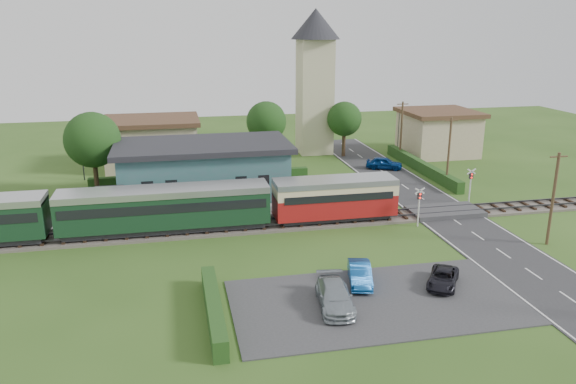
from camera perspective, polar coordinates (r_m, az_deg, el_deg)
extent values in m
plane|color=#2D4C19|center=(44.96, 5.35, -3.89)|extent=(120.00, 120.00, 0.00)
cube|color=#4C443D|center=(46.73, 4.63, -2.94)|extent=(76.00, 3.20, 0.20)
cube|color=#3F3F47|center=(45.97, 4.90, -2.86)|extent=(76.00, 0.08, 0.15)
cube|color=#3F3F47|center=(47.27, 4.40, -2.29)|extent=(76.00, 0.08, 0.15)
cube|color=#28282B|center=(48.73, 16.68, -2.87)|extent=(6.00, 70.00, 0.05)
cube|color=#333335|center=(34.13, 8.88, -10.93)|extent=(17.00, 9.00, 0.08)
cube|color=#333335|center=(50.33, 15.64, -1.92)|extent=(6.20, 3.40, 0.45)
cube|color=gray|center=(48.02, -8.00, -2.34)|extent=(30.00, 3.00, 0.45)
cube|color=#C3BB93|center=(47.79, -17.67, -1.28)|extent=(2.00, 2.00, 2.40)
cube|color=#232328|center=(47.43, -17.80, 0.18)|extent=(2.30, 2.30, 0.15)
cube|color=#316A67|center=(52.94, -8.55, 1.89)|extent=(15.00, 8.00, 4.80)
cube|color=#232328|center=(52.33, -8.67, 4.70)|extent=(16.00, 9.00, 0.50)
cube|color=#232328|center=(49.51, -8.19, -0.70)|extent=(1.20, 0.12, 2.20)
cube|color=black|center=(49.12, -14.08, 0.41)|extent=(1.00, 0.12, 1.20)
cube|color=black|center=(49.07, -11.75, 0.54)|extent=(1.00, 0.12, 1.20)
cube|color=black|center=(49.40, -4.78, 0.95)|extent=(1.00, 0.12, 1.20)
cube|color=black|center=(49.67, -2.50, 1.08)|extent=(1.00, 0.12, 1.20)
cube|color=#232328|center=(46.58, 4.72, -2.36)|extent=(9.00, 2.20, 0.50)
cube|color=maroon|center=(46.26, 4.75, -1.19)|extent=(10.00, 2.80, 1.80)
cube|color=beige|center=(45.90, 4.78, 0.29)|extent=(10.00, 2.82, 0.90)
cube|color=black|center=(46.00, 4.77, -0.13)|extent=(9.00, 2.88, 0.60)
cube|color=#A7AAAD|center=(45.72, 4.80, 1.07)|extent=(10.00, 2.90, 0.45)
cube|color=#232328|center=(44.81, -12.24, -3.48)|extent=(15.20, 2.20, 0.50)
cube|color=#13331D|center=(44.32, -12.36, -1.66)|extent=(16.00, 2.80, 2.60)
cube|color=black|center=(44.20, -12.39, -1.17)|extent=(15.40, 2.86, 0.70)
cube|color=#A7AAAD|center=(43.91, -12.47, 0.07)|extent=(16.00, 2.90, 0.50)
cube|color=#C3BB93|center=(70.96, 2.73, 9.59)|extent=(4.00, 4.00, 14.00)
cone|color=#232328|center=(70.42, 2.83, 16.71)|extent=(6.00, 6.00, 3.60)
cube|color=tan|center=(66.53, -13.64, 4.73)|extent=(10.00, 8.00, 5.00)
cube|color=#472D1E|center=(66.04, -13.80, 7.06)|extent=(10.80, 8.80, 0.50)
cube|color=tan|center=(73.22, 14.98, 5.69)|extent=(8.00, 8.00, 5.00)
cube|color=#472D1E|center=(72.77, 15.14, 7.82)|extent=(8.80, 8.80, 0.50)
cube|color=#193814|center=(32.02, -7.56, -11.71)|extent=(0.80, 9.00, 1.20)
cube|color=#193814|center=(64.08, 13.36, 2.55)|extent=(0.80, 18.00, 1.20)
cube|color=#193814|center=(57.73, -8.76, 1.33)|extent=(22.00, 0.80, 1.30)
cylinder|color=#332316|center=(56.34, -18.93, 1.71)|extent=(0.44, 0.44, 4.12)
sphere|color=#143311|center=(55.62, -19.25, 5.03)|extent=(5.20, 5.20, 5.20)
cylinder|color=#332316|center=(65.53, -2.19, 4.50)|extent=(0.44, 0.44, 3.85)
sphere|color=#143311|center=(64.95, -2.22, 7.18)|extent=(4.60, 4.60, 4.60)
cylinder|color=#332316|center=(69.78, 5.68, 5.06)|extent=(0.44, 0.44, 3.58)
sphere|color=#143311|center=(69.26, 5.75, 7.41)|extent=(4.20, 4.20, 4.20)
cylinder|color=#473321|center=(45.17, 25.31, -0.69)|extent=(0.22, 0.22, 7.00)
cube|color=#473321|center=(44.41, 25.82, 3.25)|extent=(1.40, 0.10, 0.10)
cylinder|color=#473321|center=(58.22, 16.02, 3.89)|extent=(0.22, 0.22, 7.00)
cube|color=#473321|center=(57.63, 16.27, 6.99)|extent=(1.40, 0.10, 0.10)
cylinder|color=#473321|center=(68.83, 11.43, 6.10)|extent=(0.22, 0.22, 7.00)
cube|color=#473321|center=(68.33, 11.59, 8.74)|extent=(1.40, 0.10, 0.10)
cylinder|color=silver|center=(46.35, 13.13, -1.67)|extent=(0.12, 0.12, 3.00)
cube|color=#232328|center=(46.02, 13.22, -0.37)|extent=(0.35, 0.18, 0.55)
sphere|color=#FF190C|center=(45.88, 13.30, -0.23)|extent=(0.14, 0.14, 0.14)
sphere|color=#FF190C|center=(45.96, 13.27, -0.59)|extent=(0.14, 0.14, 0.14)
cube|color=silver|center=(45.91, 13.25, 0.11)|extent=(0.84, 0.05, 0.55)
cube|color=silver|center=(45.91, 13.25, 0.11)|extent=(0.84, 0.05, 0.55)
cylinder|color=silver|center=(53.66, 18.01, 0.45)|extent=(0.12, 0.12, 3.00)
cube|color=#232328|center=(53.38, 18.11, 1.59)|extent=(0.35, 0.18, 0.55)
sphere|color=#FF190C|center=(53.25, 18.19, 1.71)|extent=(0.14, 0.14, 0.14)
sphere|color=#FF190C|center=(53.32, 18.16, 1.40)|extent=(0.14, 0.14, 0.14)
cube|color=silver|center=(53.28, 18.15, 2.00)|extent=(0.84, 0.05, 0.55)
cube|color=silver|center=(53.28, 18.15, 2.00)|extent=(0.84, 0.05, 0.55)
cylinder|color=#3F3F47|center=(62.30, -20.18, 3.37)|extent=(0.14, 0.14, 5.00)
sphere|color=orange|center=(61.82, -20.41, 5.63)|extent=(0.30, 0.30, 0.30)
cylinder|color=#3F3F47|center=(74.22, 11.17, 6.09)|extent=(0.14, 0.14, 5.00)
sphere|color=orange|center=(73.82, 11.28, 7.99)|extent=(0.30, 0.30, 0.30)
imported|color=navy|center=(64.19, 9.74, 2.92)|extent=(4.33, 3.14, 1.37)
imported|color=#114E98|center=(35.89, 7.32, -8.23)|extent=(2.20, 4.02, 1.26)
imported|color=#8D979F|center=(32.91, 4.77, -10.48)|extent=(2.44, 4.82, 1.34)
imported|color=black|center=(36.62, 15.47, -8.42)|extent=(3.39, 3.94, 1.01)
imported|color=gray|center=(48.30, 0.72, -0.59)|extent=(0.80, 0.65, 1.91)
imported|color=gray|center=(47.67, -15.71, -1.46)|extent=(1.02, 1.14, 1.93)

